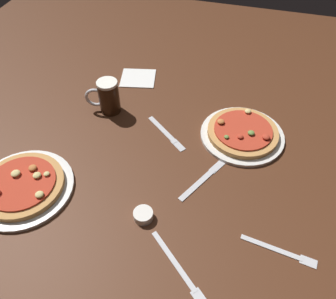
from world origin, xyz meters
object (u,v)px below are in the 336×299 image
Objects in this scene: pizza_plate_near at (23,186)px; fork_left at (179,268)px; beer_mug_dark at (108,97)px; pizza_plate_far at (242,133)px; knife_right at (203,179)px; fork_spare at (280,251)px; ramekin_sauce at (143,215)px; napkin_folded at (138,78)px; knife_spare at (166,133)px.

fork_left is at bearing -12.45° from pizza_plate_near.
pizza_plate_far is at bearing -0.69° from beer_mug_dark.
fork_left is 0.96× the size of knife_right.
knife_right is (0.52, 0.18, -0.01)m from pizza_plate_near.
pizza_plate_far reaches higher than fork_spare.
pizza_plate_far is (0.62, 0.42, 0.00)m from pizza_plate_near.
pizza_plate_far is 1.56× the size of fork_left.
fork_spare is at bearing 0.01° from ramekin_sauce.
pizza_plate_near is at bearing -102.89° from napkin_folded.
napkin_folded is at bearing 129.17° from knife_right.
beer_mug_dark reaches higher than ramekin_sauce.
napkin_folded is 0.82× the size of knife_spare.
ramekin_sauce is at bearing -84.95° from knife_spare.
knife_right is (0.00, 0.30, 0.00)m from fork_left.
beer_mug_dark reaches higher than knife_right.
napkin_folded is 0.75× the size of fork_left.
napkin_folded reaches higher than fork_spare.
pizza_plate_far is 1.69× the size of knife_spare.
fork_spare is at bearing -45.76° from napkin_folded.
fork_left is at bearing -70.32° from knife_spare.
knife_right is (-0.09, -0.23, -0.01)m from pizza_plate_far.
beer_mug_dark is 0.64× the size of fork_spare.
pizza_plate_far is 1.49× the size of knife_right.
fork_spare is (0.39, 0.00, -0.01)m from ramekin_sauce.
fork_left is at bearing -90.02° from knife_right.
knife_right and knife_spare have the same top height.
pizza_plate_near is 1.50× the size of fork_spare.
knife_spare is (-0.26, -0.06, -0.01)m from pizza_plate_far.
pizza_plate_far is 1.44× the size of fork_spare.
beer_mug_dark is at bearing 75.18° from pizza_plate_near.
pizza_plate_near is 1.56× the size of knife_right.
pizza_plate_far is 0.47m from ramekin_sauce.
ramekin_sauce reaches higher than knife_right.
pizza_plate_near reaches higher than ramekin_sauce.
pizza_plate_near is at bearing -134.94° from knife_spare.
knife_right is (0.41, -0.24, -0.06)m from beer_mug_dark.
knife_spare is at bearing 109.68° from fork_left.
fork_left is 0.50m from knife_spare.
pizza_plate_far is 0.54m from fork_left.
fork_left is (0.41, -0.54, -0.06)m from beer_mug_dark.
napkin_folded is at bearing 116.26° from fork_left.
fork_left is 0.92× the size of fork_spare.
pizza_plate_near is 0.44m from beer_mug_dark.
knife_spare is (0.35, 0.36, -0.01)m from pizza_plate_near.
knife_right is at bearing 144.04° from fork_spare.
knife_spare is at bearing -15.06° from beer_mug_dark.
beer_mug_dark is at bearing 127.51° from fork_left.
ramekin_sauce is at bearing 139.05° from fork_left.
beer_mug_dark is 0.69× the size of fork_left.
pizza_plate_far is at bearing 33.91° from pizza_plate_near.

